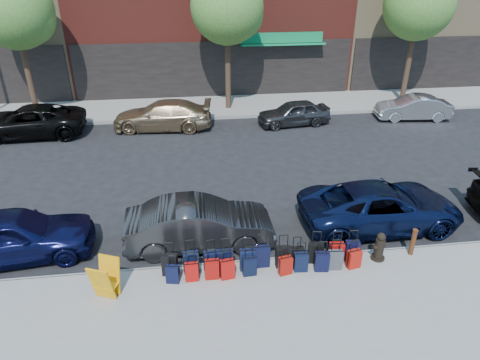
{
  "coord_description": "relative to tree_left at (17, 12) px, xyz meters",
  "views": [
    {
      "loc": [
        -1.83,
        -14.1,
        7.81
      ],
      "look_at": [
        -0.23,
        -1.5,
        1.18
      ],
      "focal_mm": 32.0,
      "sensor_mm": 36.0,
      "label": 1
    }
  ],
  "objects": [
    {
      "name": "suitcase_back_9",
      "position": [
        11.81,
        -14.62,
        -4.98
      ],
      "size": [
        0.4,
        0.25,
        0.91
      ],
      "rotation": [
        0.0,
        0.0,
        -0.08
      ],
      "color": "#3B3B40",
      "rests_on": "sidewalk_near"
    },
    {
      "name": "car_far_1",
      "position": [
        6.74,
        -2.6,
        -4.7
      ],
      "size": [
        5.11,
        2.49,
        1.43
      ],
      "primitive_type": "imported",
      "rotation": [
        0.0,
        0.0,
        -1.67
      ],
      "color": "tan",
      "rests_on": "ground"
    },
    {
      "name": "display_rack",
      "position": [
        5.74,
        -14.93,
        -4.75
      ],
      "size": [
        0.78,
        0.81,
        1.03
      ],
      "rotation": [
        0.0,
        0.0,
        -0.39
      ],
      "color": "orange",
      "rests_on": "sidewalk_near"
    },
    {
      "name": "suitcase_front_4",
      "position": [
        9.41,
        -14.35,
        -4.95
      ],
      "size": [
        0.43,
        0.25,
        1.0
      ],
      "rotation": [
        0.0,
        0.0,
        -0.05
      ],
      "color": "black",
      "rests_on": "sidewalk_near"
    },
    {
      "name": "tree_left",
      "position": [
        0.0,
        0.0,
        0.0
      ],
      "size": [
        3.8,
        3.8,
        7.27
      ],
      "color": "black",
      "rests_on": "sidewalk_far"
    },
    {
      "name": "curb_near",
      "position": [
        9.86,
        -13.98,
        -5.34
      ],
      "size": [
        60.0,
        0.08,
        0.15
      ],
      "primitive_type": "cube",
      "color": "gray",
      "rests_on": "ground"
    },
    {
      "name": "suitcase_back_3",
      "position": [
        8.82,
        -14.64,
        -4.98
      ],
      "size": [
        0.4,
        0.27,
        0.89
      ],
      "rotation": [
        0.0,
        0.0,
        0.15
      ],
      "color": "#AD0E0B",
      "rests_on": "sidewalk_near"
    },
    {
      "name": "car_near_2",
      "position": [
        14.0,
        -12.49,
        -4.69
      ],
      "size": [
        5.24,
        2.51,
        1.44
      ],
      "primitive_type": "imported",
      "rotation": [
        0.0,
        0.0,
        1.59
      ],
      "color": "#0C1538",
      "rests_on": "ground"
    },
    {
      "name": "suitcase_front_1",
      "position": [
        7.87,
        -14.26,
        -4.95
      ],
      "size": [
        0.43,
        0.26,
        1.0
      ],
      "rotation": [
        0.0,
        0.0,
        0.08
      ],
      "color": "black",
      "rests_on": "sidewalk_near"
    },
    {
      "name": "suitcase_back_7",
      "position": [
        10.85,
        -14.58,
        -4.98
      ],
      "size": [
        0.39,
        0.24,
        0.9
      ],
      "rotation": [
        0.0,
        0.0,
        -0.07
      ],
      "color": "black",
      "rests_on": "sidewalk_near"
    },
    {
      "name": "sidewalk_far",
      "position": [
        9.86,
        0.5,
        -5.34
      ],
      "size": [
        60.0,
        4.0,
        0.15
      ],
      "primitive_type": "cube",
      "color": "gray",
      "rests_on": "ground"
    },
    {
      "name": "suitcase_back_0",
      "position": [
        7.38,
        -14.62,
        -5.0
      ],
      "size": [
        0.38,
        0.26,
        0.82
      ],
      "rotation": [
        0.0,
        0.0,
        -0.19
      ],
      "color": "black",
      "rests_on": "sidewalk_near"
    },
    {
      "name": "bollard",
      "position": [
        14.21,
        -14.28,
        -4.83
      ],
      "size": [
        0.16,
        0.16,
        0.84
      ],
      "color": "#38190C",
      "rests_on": "sidewalk_near"
    },
    {
      "name": "suitcase_back_2",
      "position": [
        8.42,
        -14.59,
        -4.98
      ],
      "size": [
        0.38,
        0.22,
        0.9
      ],
      "rotation": [
        0.0,
        0.0,
        -0.01
      ],
      "color": "#9B0D0A",
      "rests_on": "sidewalk_near"
    },
    {
      "name": "tree_right",
      "position": [
        21.0,
        0.0,
        0.0
      ],
      "size": [
        3.8,
        3.8,
        7.27
      ],
      "color": "black",
      "rests_on": "sidewalk_far"
    },
    {
      "name": "suitcase_front_8",
      "position": [
        11.35,
        -14.27,
        -4.95
      ],
      "size": [
        0.44,
        0.3,
        0.99
      ],
      "rotation": [
        0.0,
        0.0,
        -0.19
      ],
      "color": "black",
      "rests_on": "sidewalk_near"
    },
    {
      "name": "suitcase_back_6",
      "position": [
        10.4,
        -14.66,
        -5.0
      ],
      "size": [
        0.39,
        0.27,
        0.85
      ],
      "rotation": [
        0.0,
        0.0,
        0.21
      ],
      "color": "#951109",
      "rests_on": "sidewalk_near"
    },
    {
      "name": "ground",
      "position": [
        9.86,
        -9.5,
        -5.41
      ],
      "size": [
        120.0,
        120.0,
        0.0
      ],
      "primitive_type": "plane",
      "color": "black",
      "rests_on": "ground"
    },
    {
      "name": "suitcase_front_3",
      "position": [
        8.82,
        -14.26,
        -4.96
      ],
      "size": [
        0.41,
        0.24,
        0.98
      ],
      "rotation": [
        0.0,
        0.0,
        0.05
      ],
      "color": "black",
      "rests_on": "sidewalk_near"
    },
    {
      "name": "curb_far",
      "position": [
        9.86,
        -1.52,
        -5.34
      ],
      "size": [
        60.0,
        0.08,
        0.15
      ],
      "primitive_type": "cube",
      "color": "gray",
      "rests_on": "ground"
    },
    {
      "name": "car_far_2",
      "position": [
        13.48,
        -2.85,
        -4.78
      ],
      "size": [
        3.89,
        1.95,
        1.27
      ],
      "primitive_type": "imported",
      "rotation": [
        0.0,
        0.0,
        -1.45
      ],
      "color": "#363638",
      "rests_on": "ground"
    },
    {
      "name": "tree_center",
      "position": [
        10.5,
        0.0,
        0.0
      ],
      "size": [
        3.8,
        3.8,
        7.27
      ],
      "color": "black",
      "rests_on": "sidewalk_far"
    },
    {
      "name": "car_near_0",
      "position": [
        2.84,
        -12.79,
        -4.65
      ],
      "size": [
        4.67,
        2.31,
        1.53
      ],
      "primitive_type": "imported",
      "rotation": [
        0.0,
        0.0,
        1.69
      ],
      "color": "#0C1039",
      "rests_on": "ground"
    },
    {
      "name": "car_near_1",
      "position": [
        8.17,
        -12.84,
        -4.68
      ],
      "size": [
        4.46,
        1.62,
        1.46
      ],
      "primitive_type": "imported",
      "rotation": [
        0.0,
        0.0,
        1.59
      ],
      "color": "#2E2E31",
      "rests_on": "ground"
    },
    {
      "name": "suitcase_front_9",
      "position": [
        11.93,
        -14.34,
        -4.95
      ],
      "size": [
        0.42,
        0.26,
        0.98
      ],
      "rotation": [
        0.0,
        0.0,
        -0.08
      ],
      "color": "maroon",
      "rests_on": "sidewalk_near"
    },
    {
      "name": "fire_hydrant",
      "position": [
        13.17,
        -14.37,
        -4.86
      ],
      "size": [
        0.45,
        0.39,
        0.87
      ],
      "rotation": [
        0.0,
        0.0,
        0.33
      ],
      "color": "black",
      "rests_on": "sidewalk_near"
    },
    {
      "name": "suitcase_back_10",
      "position": [
        12.34,
        -14.63,
        -4.99
      ],
      "size": [
        0.4,
        0.28,
        0.88
      ],
      "rotation": [
        0.0,
        0.0,
        0.2
      ],
      "color": "#A8150A",
      "rests_on": "sidewalk_near"
    },
    {
      "name": "suitcase_front_6",
      "position": [
        10.41,
        -14.34,
        -4.95
      ],
      "size": [
        0.42,
        0.25,
        1.0
      ],
      "rotation": [
        0.0,
        0.0,
        -0.04
      ],
      "color": "black",
      "rests_on": "sidewalk_near"
    },
    {
      "name": "suitcase_back_8",
      "position": [
        11.42,
        -14.65,
        -4.98
      ],
      "size": [
        0.41,
        0.27,
        0.91
      ],
      "rotation": [
        0.0,
        0.0,
        -0.14
      ],
      "color": "black",
      "rests_on": "sidewalk_near"
    },
    {
      "name": "car_far_0",
      "position": [
        0.31,
        -2.76,
        -4.68
      ],
      "size": [
        5.39,
        2.65,
        1.47
      ],
      "primitive_type": "imported",
      "rotation": [
        0.0,
        0.0,
        -1.53
      ],
      "color": "black",
      "rests_on": "ground"
    },
    {
      "name": "suitcase_front_10",
      "position": [
        12.41,
        -14.28,
        -4.97
      ],
      "size": [
        0.42,
        0.27,
        0.94
      ],
      "rotation": [
        0.0,
        0.0,
        -0.15
      ],
      "color": "black",
      "rests_on": "sidewalk_near"
    },
    {
      "name": "suitcase_back_4",
      "position": [
        9.43,
        -14.57,
        -4.99
      ],
      "size": [
        0.38,
        0.24,
        0.88
      ],
      "rotation": [
        0.0,
        0.0,
        0.06
      ],
      "color": "black",
      "rests_on": "sidewalk_near"
    },
    {
      "name": "suitcase_front_7",
      "position": [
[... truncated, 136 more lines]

